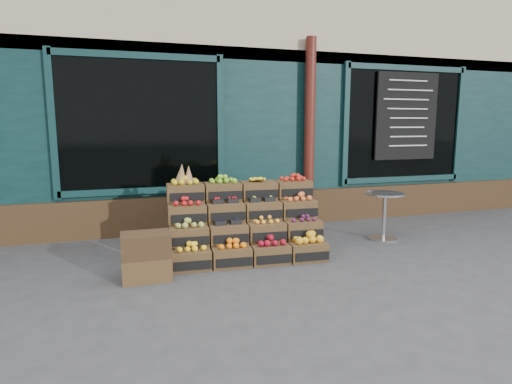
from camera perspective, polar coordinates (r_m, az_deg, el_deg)
name	(u,v)px	position (r m, az deg, el deg)	size (l,w,h in m)	color
ground	(288,267)	(5.42, 4.34, -9.93)	(60.00, 60.00, 0.00)	#3B3B3E
shop_facade	(206,96)	(10.07, -6.73, 12.62)	(12.00, 6.24, 4.80)	#0C292A
crate_display	(244,227)	(5.78, -1.67, -4.72)	(2.06, 1.11, 1.25)	#4E371E
spare_crates	(146,256)	(5.07, -14.43, -8.32)	(0.54, 0.38, 0.54)	#4E371E
bistro_table	(384,211)	(6.81, 16.74, -2.38)	(0.58, 0.58, 0.73)	silver
shopkeeper	(123,167)	(7.68, -17.26, 3.26)	(0.76, 0.50, 2.08)	#164F1D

